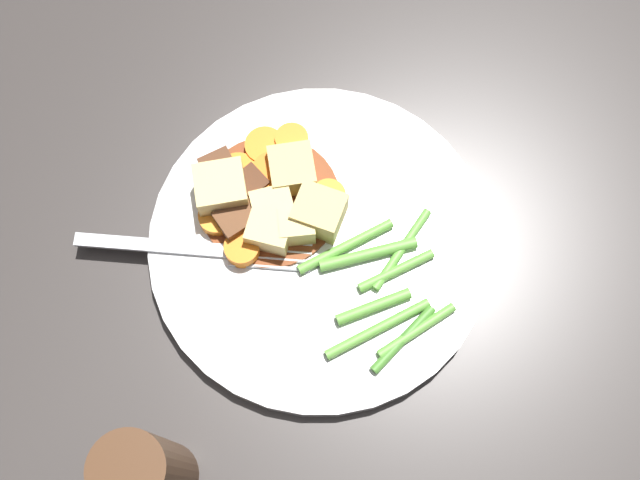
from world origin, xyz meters
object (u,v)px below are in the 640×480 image
carrot_slice_0 (217,218)px  meat_chunk_0 (221,173)px  carrot_slice_5 (265,147)px  potato_chunk_3 (273,210)px  meat_chunk_2 (238,219)px  carrot_slice_2 (241,172)px  potato_chunk_1 (221,190)px  meat_chunk_1 (248,188)px  carrot_slice_4 (242,249)px  potato_chunk_2 (292,170)px  carrot_slice_6 (273,173)px  pepper_mill (148,473)px  potato_chunk_0 (319,212)px  fork (201,249)px  potato_chunk_4 (297,227)px  carrot_slice_3 (328,197)px  carrot_slice_1 (292,141)px  dinner_plate (320,243)px  potato_chunk_5 (270,229)px

carrot_slice_0 → meat_chunk_0: (0.02, -0.03, 0.01)m
carrot_slice_5 → potato_chunk_3: potato_chunk_3 is taller
carrot_slice_5 → meat_chunk_2: 0.06m
carrot_slice_2 → potato_chunk_1: bearing=95.4°
carrot_slice_5 → meat_chunk_1: meat_chunk_1 is taller
carrot_slice_4 → meat_chunk_0: bearing=-34.4°
carrot_slice_5 → potato_chunk_2: 0.03m
carrot_slice_0 → carrot_slice_6: 0.05m
carrot_slice_5 → pepper_mill: pepper_mill is taller
potato_chunk_0 → potato_chunk_2: 0.04m
meat_chunk_0 → fork: 0.06m
potato_chunk_4 → meat_chunk_2: potato_chunk_4 is taller
carrot_slice_4 → potato_chunk_3: potato_chunk_3 is taller
potato_chunk_2 → potato_chunk_3: potato_chunk_2 is taller
meat_chunk_2 → carrot_slice_3: bearing=-124.8°
carrot_slice_1 → potato_chunk_4: potato_chunk_4 is taller
potato_chunk_0 → fork: 0.09m
carrot_slice_1 → carrot_slice_6: (-0.01, 0.03, -0.00)m
potato_chunk_3 → fork: bearing=65.7°
potato_chunk_0 → potato_chunk_1: size_ratio=0.95×
carrot_slice_5 → potato_chunk_2: size_ratio=0.90×
potato_chunk_1 → fork: size_ratio=0.24×
dinner_plate → meat_chunk_0: (0.09, 0.01, 0.02)m
potato_chunk_2 → carrot_slice_6: bearing=39.2°
potato_chunk_5 → dinner_plate: bearing=-147.8°
carrot_slice_1 → carrot_slice_3: (-0.05, 0.02, -0.00)m
dinner_plate → meat_chunk_1: 0.07m
potato_chunk_5 → carrot_slice_4: bearing=72.4°
carrot_slice_4 → potato_chunk_2: size_ratio=0.76×
carrot_slice_3 → meat_chunk_1: meat_chunk_1 is taller
carrot_slice_1 → potato_chunk_3: bearing=116.9°
meat_chunk_1 → potato_chunk_4: bearing=177.9°
potato_chunk_1 → potato_chunk_5: (-0.05, -0.00, -0.00)m
potato_chunk_0 → potato_chunk_4: 0.02m
carrot_slice_6 → potato_chunk_1: size_ratio=0.85×
carrot_slice_5 → fork: size_ratio=0.20×
carrot_slice_3 → carrot_slice_6: 0.05m
carrot_slice_0 → meat_chunk_2: meat_chunk_2 is taller
carrot_slice_2 → carrot_slice_6: size_ratio=1.08×
carrot_slice_0 → pepper_mill: bearing=120.0°
carrot_slice_2 → meat_chunk_1: bearing=149.8°
potato_chunk_1 → fork: (-0.01, 0.04, -0.01)m
dinner_plate → meat_chunk_0: meat_chunk_0 is taller
carrot_slice_2 → potato_chunk_3: size_ratio=1.13×
potato_chunk_3 → meat_chunk_0: potato_chunk_3 is taller
carrot_slice_1 → carrot_slice_3: size_ratio=0.99×
carrot_slice_5 → carrot_slice_3: bearing=178.5°
carrot_slice_3 → fork: size_ratio=0.17×
carrot_slice_1 → carrot_slice_2: bearing=71.3°
meat_chunk_2 → carrot_slice_2: bearing=-51.7°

